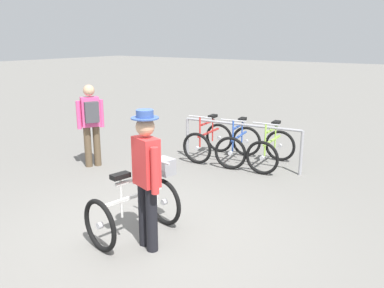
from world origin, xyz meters
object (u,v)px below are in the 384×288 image
Objects in this scene: racked_bike_red at (209,141)px; racked_bike_blue at (239,145)px; racked_bike_lime at (272,150)px; person_with_featured_bike at (146,175)px; pedestrian_with_backpack at (91,121)px; featured_bicycle at (139,203)px.

racked_bike_blue is at bearing 5.40° from racked_bike_red.
person_with_featured_bike is (0.06, -3.83, 0.58)m from racked_bike_lime.
racked_bike_blue is at bearing -174.60° from racked_bike_lime.
pedestrian_with_backpack is at bearing -146.77° from racked_bike_lime.
racked_bike_red and racked_bike_lime have the same top height.
racked_bike_lime is 3.61m from pedestrian_with_backpack.
person_with_featured_bike is at bearing -68.56° from racked_bike_red.
racked_bike_red is at bearing 107.98° from featured_bicycle.
person_with_featured_bike reaches higher than featured_bicycle.
person_with_featured_bike is at bearing -89.14° from racked_bike_lime.
racked_bike_red and racked_bike_blue have the same top height.
racked_bike_lime is 3.87m from person_with_featured_bike.
pedestrian_with_backpack is (-3.04, 1.87, -0.01)m from person_with_featured_bike.
featured_bicycle is at bearing 147.48° from person_with_featured_bike.
person_with_featured_bike is (0.75, -3.76, 0.58)m from racked_bike_blue.
pedestrian_with_backpack is (-1.59, -1.82, 0.57)m from racked_bike_red.
racked_bike_lime is (1.39, 0.13, 0.00)m from racked_bike_red.
pedestrian_with_backpack is (-2.98, -1.95, 0.57)m from racked_bike_lime.
racked_bike_blue is 3.88m from person_with_featured_bike.
racked_bike_red is at bearing 48.90° from pedestrian_with_backpack.
racked_bike_lime is 0.70× the size of pedestrian_with_backpack.
person_with_featured_bike is at bearing -32.52° from featured_bicycle.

